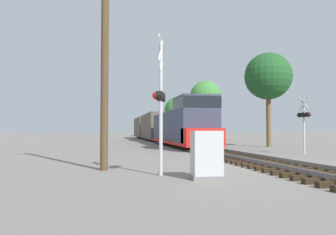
% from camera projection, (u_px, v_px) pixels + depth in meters
% --- Properties ---
extents(ground_plane, '(400.00, 400.00, 0.00)m').
position_uv_depth(ground_plane, '(276.00, 168.00, 13.03)').
color(ground_plane, slate).
extents(rail_track_bed, '(2.60, 160.00, 0.31)m').
position_uv_depth(rail_track_bed, '(276.00, 164.00, 13.04)').
color(rail_track_bed, black).
rests_on(rail_track_bed, ground).
extents(freight_train, '(2.86, 48.33, 4.11)m').
position_uv_depth(freight_train, '(156.00, 127.00, 46.22)').
color(freight_train, '#33384C').
rests_on(freight_train, ground).
extents(crossing_signal_near, '(0.56, 1.01, 4.59)m').
position_uv_depth(crossing_signal_near, '(160.00, 98.00, 10.84)').
color(crossing_signal_near, '#B7B7BC').
rests_on(crossing_signal_near, ground).
extents(crossing_signal_far, '(0.45, 1.01, 3.64)m').
position_uv_depth(crossing_signal_far, '(304.00, 118.00, 20.69)').
color(crossing_signal_far, '#B7B7BC').
rests_on(crossing_signal_far, ground).
extents(relay_cabinet, '(0.98, 0.62, 1.47)m').
position_uv_depth(relay_cabinet, '(207.00, 155.00, 9.90)').
color(relay_cabinet, slate).
rests_on(relay_cabinet, ground).
extents(utility_pole, '(1.80, 0.29, 9.41)m').
position_uv_depth(utility_pole, '(105.00, 41.00, 12.31)').
color(utility_pole, '#4C3A23').
rests_on(utility_pole, ground).
extents(tree_far_right, '(4.34, 4.34, 8.69)m').
position_uv_depth(tree_far_right, '(268.00, 77.00, 30.30)').
color(tree_far_right, brown).
rests_on(tree_far_right, ground).
extents(tree_mid_background, '(4.74, 4.74, 9.01)m').
position_uv_depth(tree_mid_background, '(206.00, 97.00, 49.44)').
color(tree_mid_background, brown).
rests_on(tree_mid_background, ground).
extents(tree_deep_background, '(6.14, 6.14, 8.59)m').
position_uv_depth(tree_deep_background, '(179.00, 111.00, 67.47)').
color(tree_deep_background, '#473521').
rests_on(tree_deep_background, ground).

